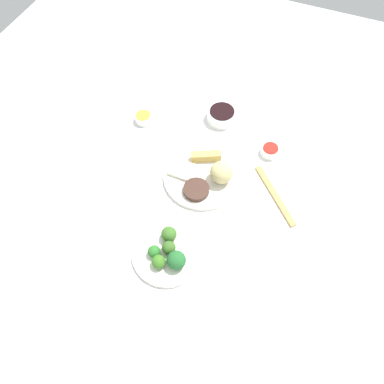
{
  "coord_description": "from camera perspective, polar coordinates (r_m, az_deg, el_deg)",
  "views": [
    {
      "loc": [
        -0.24,
        0.66,
        1.06
      ],
      "look_at": [
        -0.0,
        0.09,
        0.06
      ],
      "focal_mm": 35.29,
      "sensor_mm": 36.0,
      "label": 1
    }
  ],
  "objects": [
    {
      "name": "stir_fry_heap",
      "position": [
        1.2,
        0.65,
        0.36
      ],
      "size": [
        0.08,
        0.08,
        0.02
      ],
      "primitive_type": "cylinder",
      "color": "#3E261D",
      "rests_on": "main_plate"
    },
    {
      "name": "tabletop",
      "position": [
        1.26,
        1.46,
        1.88
      ],
      "size": [
        2.2,
        2.2,
        0.02
      ],
      "primitive_type": "cube",
      "color": "white",
      "rests_on": "ground"
    },
    {
      "name": "chopsticks_pair",
      "position": [
        1.24,
        12.42,
        -0.47
      ],
      "size": [
        0.18,
        0.19,
        0.01
      ],
      "primitive_type": "cube",
      "rotation": [
        0.0,
        0.0,
        2.34
      ],
      "color": "#A7844A",
      "rests_on": "tabletop"
    },
    {
      "name": "rice_scoop",
      "position": [
        1.21,
        4.47,
        2.97
      ],
      "size": [
        0.07,
        0.07,
        0.07
      ],
      "primitive_type": "sphere",
      "color": "#CABA78",
      "rests_on": "main_plate"
    },
    {
      "name": "main_plate",
      "position": [
        1.25,
        1.38,
        2.42
      ],
      "size": [
        0.25,
        0.25,
        0.02
      ],
      "primitive_type": "cylinder",
      "color": "white",
      "rests_on": "tabletop"
    },
    {
      "name": "spring_roll",
      "position": [
        1.27,
        2.12,
        5.4
      ],
      "size": [
        0.1,
        0.07,
        0.03
      ],
      "primitive_type": "cube",
      "rotation": [
        0.0,
        0.0,
        0.46
      ],
      "color": "tan",
      "rests_on": "main_plate"
    },
    {
      "name": "sauce_ramekin_hot_mustard_liquid",
      "position": [
        1.4,
        -7.39,
        11.45
      ],
      "size": [
        0.05,
        0.05,
        0.0
      ],
      "primitive_type": "cylinder",
      "color": "yellow",
      "rests_on": "sauce_ramekin_hot_mustard"
    },
    {
      "name": "sauce_ramekin_sweet_and_sour_liquid",
      "position": [
        1.32,
        11.82,
        6.52
      ],
      "size": [
        0.05,
        0.05,
        0.0
      ],
      "primitive_type": "cylinder",
      "color": "red",
      "rests_on": "sauce_ramekin_sweet_and_sour"
    },
    {
      "name": "sauce_ramekin_sweet_and_sour",
      "position": [
        1.33,
        11.7,
        6.09
      ],
      "size": [
        0.06,
        0.06,
        0.03
      ],
      "primitive_type": "cylinder",
      "color": "white",
      "rests_on": "tabletop"
    },
    {
      "name": "soy_sauce_bowl",
      "position": [
        1.41,
        4.52,
        11.47
      ],
      "size": [
        0.11,
        0.11,
        0.04
      ],
      "primitive_type": "cylinder",
      "color": "white",
      "rests_on": "tabletop"
    },
    {
      "name": "sauce_ramekin_hot_mustard",
      "position": [
        1.41,
        -7.32,
        11.01
      ],
      "size": [
        0.06,
        0.06,
        0.03
      ],
      "primitive_type": "cylinder",
      "color": "white",
      "rests_on": "tabletop"
    },
    {
      "name": "broccoli_floret_0",
      "position": [
        1.1,
        -5.76,
        -8.92
      ],
      "size": [
        0.04,
        0.04,
        0.04
      ],
      "primitive_type": "sphere",
      "color": "#2C7129",
      "rests_on": "broccoli_plate"
    },
    {
      "name": "crab_rangoon_wonton",
      "position": [
        1.25,
        -1.54,
        3.41
      ],
      "size": [
        0.08,
        0.07,
        0.01
      ],
      "primitive_type": "cube",
      "rotation": [
        0.0,
        0.0,
        -0.02
      ],
      "color": "beige",
      "rests_on": "main_plate"
    },
    {
      "name": "broccoli_floret_5",
      "position": [
        1.08,
        -4.97,
        -10.47
      ],
      "size": [
        0.04,
        0.04,
        0.04
      ],
      "primitive_type": "sphere",
      "color": "#3A7423",
      "rests_on": "broccoli_plate"
    },
    {
      "name": "broccoli_floret_3",
      "position": [
        1.07,
        -2.39,
        -10.25
      ],
      "size": [
        0.06,
        0.06,
        0.06
      ],
      "primitive_type": "sphere",
      "color": "#23622C",
      "rests_on": "broccoli_plate"
    },
    {
      "name": "broccoli_floret_1",
      "position": [
        1.1,
        -3.53,
        -8.4
      ],
      "size": [
        0.04,
        0.04,
        0.04
      ],
      "primitive_type": "sphere",
      "color": "#356023",
      "rests_on": "broccoli_plate"
    },
    {
      "name": "broccoli_floret_4",
      "position": [
        1.11,
        -3.51,
        -6.37
      ],
      "size": [
        0.05,
        0.05,
        0.05
      ],
      "primitive_type": "sphere",
      "color": "#3A6B25",
      "rests_on": "broccoli_plate"
    },
    {
      "name": "soy_sauce_bowl_liquid",
      "position": [
        1.39,
        4.57,
        12.07
      ],
      "size": [
        0.09,
        0.09,
        0.0
      ],
      "primitive_type": "cylinder",
      "color": "black",
      "rests_on": "soy_sauce_bowl"
    },
    {
      "name": "broccoli_plate",
      "position": [
        1.12,
        -3.71,
        -9.15
      ],
      "size": [
        0.21,
        0.21,
        0.01
      ],
      "primitive_type": "cylinder",
      "color": "white",
      "rests_on": "tabletop"
    }
  ]
}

